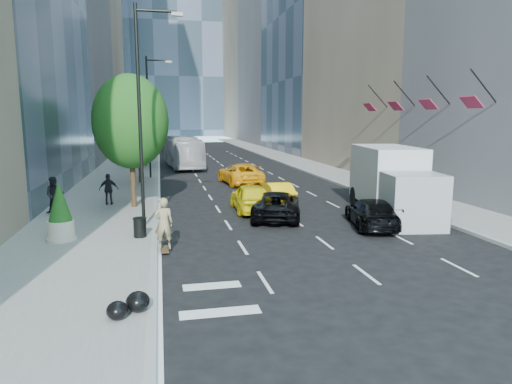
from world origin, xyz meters
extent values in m
plane|color=black|center=(0.00, 0.00, 0.00)|extent=(160.00, 160.00, 0.00)
cube|color=slate|center=(-9.00, 30.00, 0.07)|extent=(6.00, 120.00, 0.15)
cube|color=slate|center=(10.00, 30.00, 0.07)|extent=(4.00, 120.00, 0.15)
cube|color=#2F3C49|center=(-22.00, 92.00, 30.00)|extent=(20.00, 28.00, 60.00)
cube|color=#766851|center=(22.00, 98.00, 25.00)|extent=(20.00, 24.00, 50.00)
cylinder|color=black|center=(-6.50, 4.00, 5.15)|extent=(0.16, 0.16, 10.00)
cylinder|color=black|center=(-5.60, 4.00, 9.85)|extent=(1.80, 0.12, 0.12)
cube|color=#99998C|center=(-4.70, 4.00, 9.75)|extent=(0.50, 0.22, 0.15)
cylinder|color=black|center=(-6.50, 22.00, 5.15)|extent=(0.16, 0.16, 10.00)
cylinder|color=black|center=(-5.60, 22.00, 9.85)|extent=(1.80, 0.12, 0.12)
cube|color=#99998C|center=(-4.70, 22.00, 9.75)|extent=(0.50, 0.22, 0.15)
cylinder|color=black|center=(-7.20, 9.00, 1.72)|extent=(0.30, 0.30, 3.15)
ellipsoid|color=#113E11|center=(-7.20, 9.00, 4.98)|extent=(4.20, 4.20, 5.25)
cylinder|color=black|center=(-7.20, 19.00, 1.84)|extent=(0.30, 0.30, 3.38)
ellipsoid|color=#113E11|center=(-7.20, 19.00, 5.32)|extent=(4.50, 4.50, 5.62)
cylinder|color=black|center=(-7.20, 32.00, 1.61)|extent=(0.30, 0.30, 2.93)
ellipsoid|color=#113E11|center=(-7.20, 32.00, 4.63)|extent=(3.90, 3.90, 4.88)
cylinder|color=black|center=(-6.40, 40.00, 2.75)|extent=(0.14, 0.14, 5.20)
imported|color=black|center=(-6.40, 40.00, 4.35)|extent=(2.48, 0.53, 1.00)
cylinder|color=black|center=(11.15, 4.00, 6.85)|extent=(1.75, 0.08, 1.75)
cube|color=#9A2341|center=(10.50, 4.00, 6.00)|extent=(0.64, 1.30, 0.64)
cylinder|color=black|center=(11.15, 8.00, 6.85)|extent=(1.75, 0.08, 1.75)
cube|color=#9A2341|center=(10.50, 8.00, 6.00)|extent=(0.64, 1.30, 0.64)
cylinder|color=black|center=(11.15, 12.00, 6.85)|extent=(1.75, 0.08, 1.75)
cube|color=#9A2341|center=(10.50, 12.00, 6.00)|extent=(0.64, 1.30, 0.64)
cylinder|color=black|center=(11.15, 16.00, 6.85)|extent=(1.75, 0.08, 1.75)
cube|color=#9A2341|center=(10.50, 16.00, 6.00)|extent=(0.64, 1.30, 0.64)
imported|color=#867954|center=(-5.60, -0.01, 1.01)|extent=(0.75, 0.50, 2.03)
imported|color=black|center=(0.19, 5.00, 0.71)|extent=(3.68, 5.57, 1.42)
imported|color=black|center=(4.20, 2.22, 0.69)|extent=(2.95, 5.06, 1.38)
imported|color=yellow|center=(-0.75, 7.06, 0.80)|extent=(1.97, 4.71, 1.59)
imported|color=#E5BB0C|center=(1.20, 9.00, 0.67)|extent=(1.60, 4.11, 1.34)
imported|color=#FFAC0D|center=(0.50, 17.73, 0.78)|extent=(3.19, 5.88, 1.57)
imported|color=orange|center=(1.20, 20.50, 0.68)|extent=(2.62, 4.91, 1.36)
imported|color=#B5B8BC|center=(-3.30, 30.95, 1.62)|extent=(3.75, 11.80, 3.23)
cube|color=#B8B8B8|center=(6.55, 5.35, 2.10)|extent=(3.50, 5.58, 3.07)
cube|color=gray|center=(5.96, 1.53, 1.31)|extent=(2.93, 2.65, 2.61)
cylinder|color=black|center=(4.71, 1.27, 0.57)|extent=(0.57, 1.18, 1.14)
cylinder|color=black|center=(7.06, 0.90, 0.57)|extent=(0.57, 1.18, 1.14)
cylinder|color=black|center=(5.65, 7.33, 0.57)|extent=(0.57, 1.18, 1.14)
cylinder|color=black|center=(8.01, 6.96, 0.57)|extent=(0.57, 1.18, 1.14)
imported|color=black|center=(-11.20, 7.95, 1.13)|extent=(0.98, 0.77, 1.96)
imported|color=black|center=(-8.65, 9.90, 1.06)|extent=(1.08, 0.46, 1.83)
cylinder|color=black|center=(-6.60, 2.00, 0.55)|extent=(0.53, 0.53, 0.80)
cylinder|color=beige|center=(-9.78, 2.13, 0.57)|extent=(1.05, 1.05, 0.84)
cone|color=#113E11|center=(-9.78, 2.13, 1.82)|extent=(0.94, 0.94, 1.67)
ellipsoid|color=black|center=(-6.35, -5.80, 0.42)|extent=(0.63, 0.69, 0.53)
ellipsoid|color=black|center=(-6.85, -6.20, 0.38)|extent=(0.55, 0.60, 0.47)
camera|label=1|loc=(-5.65, -17.58, 5.21)|focal=32.00mm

